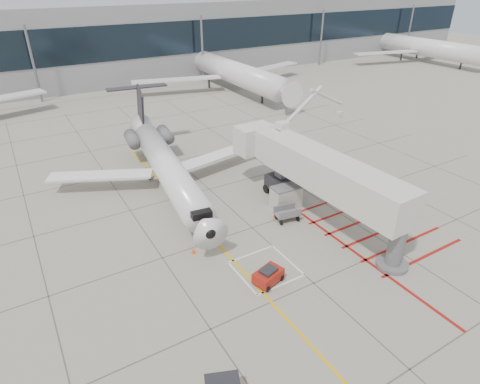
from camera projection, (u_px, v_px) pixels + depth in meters
ground_plane at (280, 253)px, 30.73m from camera, size 260.00×260.00×0.00m
regional_jet at (172, 162)px, 36.48m from camera, size 26.10×31.23×7.50m
jet_bridge at (331, 182)px, 32.45m from camera, size 10.23×20.28×7.96m
pushback_tug at (268, 275)px, 27.54m from camera, size 2.33×1.80×1.20m
baggage_cart at (287, 214)px, 34.51m from camera, size 2.24×1.62×1.29m
ground_power_unit at (286, 197)px, 36.27m from camera, size 2.72×1.69×2.09m
cone_nose at (193, 251)px, 30.62m from camera, size 0.31×0.31×0.43m
cone_side at (276, 214)px, 35.13m from camera, size 0.38×0.38×0.53m
terminal_building at (126, 37)px, 84.67m from camera, size 180.00×28.00×14.00m
terminal_glass_band at (148, 40)px, 73.59m from camera, size 180.00×0.10×6.00m
bg_aircraft_c at (227, 56)px, 72.10m from camera, size 34.85×38.73×11.62m
bg_aircraft_e at (420, 35)px, 95.72m from camera, size 35.57×39.52×11.86m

